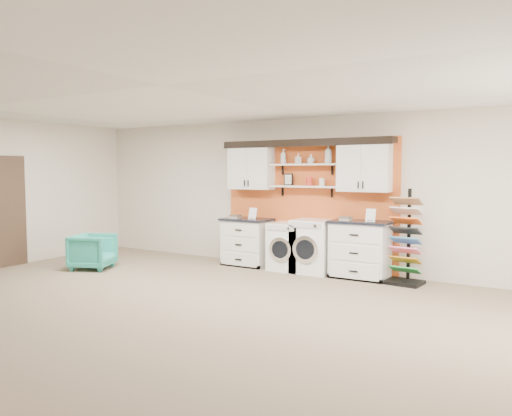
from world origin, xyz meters
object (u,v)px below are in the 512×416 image
Objects in this scene: sample_rack at (405,253)px; armchair at (93,251)px; base_cabinet_right at (360,249)px; washer at (289,246)px; dryer at (313,246)px; base_cabinet_left at (247,242)px.

armchair is at bearing -155.80° from sample_rack.
sample_rack is at bearing -4.22° from base_cabinet_right.
dryer reaches higher than washer.
base_cabinet_left is 0.97× the size of dryer.
washer is 0.57× the size of sample_rack.
washer is at bearing 180.00° from dryer.
armchair is at bearing -158.17° from base_cabinet_right.
sample_rack is 2.15× the size of armchair.
base_cabinet_left reaches higher than washer.
sample_rack reaches higher than washer.
base_cabinet_left is 2.88m from armchair.
armchair is at bearing -153.68° from dryer.
sample_rack reaches higher than armchair.
dryer reaches higher than base_cabinet_left.
base_cabinet_right is 4.85m from armchair.
dryer is at bearing -87.36° from armchair.
armchair is (-3.64, -1.80, -0.15)m from dryer.
base_cabinet_left reaches higher than armchair.
base_cabinet_left is at bearing 179.86° from dryer.
washer reaches higher than armchair.
sample_rack is (0.77, -0.06, 0.01)m from base_cabinet_right.
sample_rack is at bearing -95.36° from armchair.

